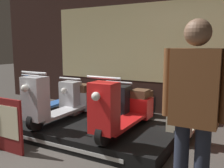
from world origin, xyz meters
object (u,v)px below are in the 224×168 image
object	(u,v)px
scooter_backrow_0	(50,96)
person_right_browsing	(194,105)
scooter_display_right	(123,110)
scooter_backrow_1	(87,101)
price_sign_board	(9,126)
scooter_backrow_2	(132,107)
scooter_backrow_3	(188,114)
scooter_display_left	(60,101)

from	to	relation	value
scooter_backrow_0	person_right_browsing	distance (m)	4.18
scooter_display_right	person_right_browsing	world-z (taller)	person_right_browsing
scooter_display_right	scooter_backrow_1	world-z (taller)	scooter_display_right
person_right_browsing	price_sign_board	distance (m)	2.55
scooter_backrow_2	scooter_display_right	bearing A→B (deg)	-73.39
scooter_backrow_3	person_right_browsing	world-z (taller)	person_right_browsing
scooter_display_right	person_right_browsing	xyz separation A→B (m)	(1.20, -1.08, 0.45)
scooter_backrow_1	scooter_backrow_2	size ratio (longest dim) A/B	1.00
price_sign_board	scooter_backrow_2	bearing A→B (deg)	63.97
scooter_backrow_0	person_right_browsing	xyz separation A→B (m)	(3.56, -2.09, 0.66)
scooter_backrow_1	scooter_backrow_2	bearing A→B (deg)	0.00
scooter_backrow_1	scooter_backrow_3	world-z (taller)	same
scooter_backrow_1	person_right_browsing	bearing A→B (deg)	-39.62
person_right_browsing	scooter_backrow_2	bearing A→B (deg)	125.61
scooter_display_right	scooter_backrow_1	xyz separation A→B (m)	(-1.33, 1.01, -0.21)
scooter_display_right	scooter_backrow_3	distance (m)	1.26
price_sign_board	scooter_display_left	bearing A→B (deg)	85.44
scooter_backrow_2	scooter_display_left	bearing A→B (deg)	-131.62
scooter_backrow_1	person_right_browsing	xyz separation A→B (m)	(2.53, -2.09, 0.66)
price_sign_board	scooter_backrow_3	bearing A→B (deg)	44.90
scooter_backrow_1	scooter_backrow_0	bearing A→B (deg)	180.00
scooter_backrow_2	price_sign_board	world-z (taller)	scooter_backrow_2
scooter_backrow_1	scooter_backrow_3	size ratio (longest dim) A/B	1.00
scooter_display_left	price_sign_board	world-z (taller)	scooter_display_left
scooter_backrow_3	price_sign_board	xyz separation A→B (m)	(-2.01, -2.00, 0.05)
scooter_backrow_1	price_sign_board	distance (m)	2.00
scooter_backrow_0	price_sign_board	bearing A→B (deg)	-61.55
scooter_display_left	person_right_browsing	size ratio (longest dim) A/B	0.97
scooter_display_left	scooter_display_right	xyz separation A→B (m)	(1.20, 0.00, 0.00)
scooter_display_right	price_sign_board	world-z (taller)	scooter_display_right
scooter_display_left	scooter_backrow_0	xyz separation A→B (m)	(-1.16, 1.01, -0.21)
scooter_backrow_0	scooter_backrow_3	bearing A→B (deg)	0.00
scooter_backrow_0	person_right_browsing	size ratio (longest dim) A/B	0.97
person_right_browsing	price_sign_board	bearing A→B (deg)	177.80
scooter_backrow_3	scooter_display_right	bearing A→B (deg)	-125.79
scooter_display_left	scooter_backrow_1	xyz separation A→B (m)	(-0.13, 1.01, -0.21)
scooter_display_left	scooter_backrow_3	world-z (taller)	scooter_display_left
scooter_display_right	price_sign_board	size ratio (longest dim) A/B	2.13
scooter_display_right	scooter_backrow_0	world-z (taller)	scooter_display_right
scooter_backrow_2	scooter_backrow_3	xyz separation A→B (m)	(1.03, 0.00, 0.00)
scooter_backrow_3	price_sign_board	bearing A→B (deg)	-135.10
scooter_backrow_3	price_sign_board	size ratio (longest dim) A/B	2.13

